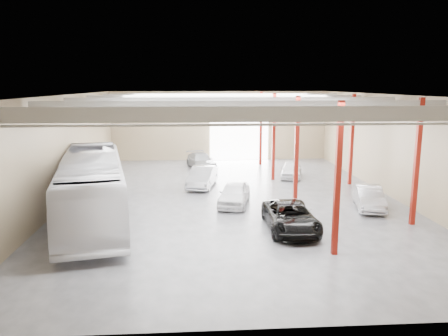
{
  "coord_description": "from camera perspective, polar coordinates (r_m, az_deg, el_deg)",
  "views": [
    {
      "loc": [
        -2.5,
        -28.57,
        7.65
      ],
      "look_at": [
        -0.61,
        -0.13,
        2.2
      ],
      "focal_mm": 35.0,
      "sensor_mm": 36.0,
      "label": 1
    }
  ],
  "objects": [
    {
      "name": "depot_shell",
      "position": [
        29.3,
        1.39,
        5.58
      ],
      "size": [
        22.12,
        32.12,
        7.06
      ],
      "color": "#444448",
      "rests_on": "ground"
    },
    {
      "name": "car_row_c",
      "position": [
        40.47,
        -3.03,
        0.93
      ],
      "size": [
        3.08,
        5.18,
        1.41
      ],
      "primitive_type": "imported",
      "rotation": [
        0.0,
        0.0,
        0.24
      ],
      "color": "gray",
      "rests_on": "ground"
    },
    {
      "name": "car_right_near",
      "position": [
        28.81,
        18.39,
        -3.67
      ],
      "size": [
        2.42,
        4.57,
        1.43
      ],
      "primitive_type": "imported",
      "rotation": [
        0.0,
        0.0,
        -0.22
      ],
      "color": "#B3B2B7",
      "rests_on": "ground"
    },
    {
      "name": "black_sedan",
      "position": [
        23.6,
        8.67,
        -6.32
      ],
      "size": [
        2.48,
        5.36,
        1.49
      ],
      "primitive_type": "imported",
      "rotation": [
        0.0,
        0.0,
        -0.0
      ],
      "color": "black",
      "rests_on": "ground"
    },
    {
      "name": "coach_bus",
      "position": [
        25.76,
        -16.84,
        -2.45
      ],
      "size": [
        6.03,
        14.32,
        3.89
      ],
      "primitive_type": "imported",
      "rotation": [
        0.0,
        0.0,
        0.2
      ],
      "color": "white",
      "rests_on": "ground"
    },
    {
      "name": "car_right_far",
      "position": [
        36.93,
        8.79,
        -0.18
      ],
      "size": [
        2.58,
        4.29,
        1.37
      ],
      "primitive_type": "imported",
      "rotation": [
        0.0,
        0.0,
        -0.26
      ],
      "color": "white",
      "rests_on": "ground"
    },
    {
      "name": "car_row_b",
      "position": [
        33.13,
        -2.85,
        -1.18
      ],
      "size": [
        2.62,
        4.92,
        1.54
      ],
      "primitive_type": "imported",
      "rotation": [
        0.0,
        0.0,
        -0.22
      ],
      "color": "#B9BABF",
      "rests_on": "ground"
    },
    {
      "name": "car_row_a",
      "position": [
        28.18,
        1.35,
        -3.36
      ],
      "size": [
        2.73,
        4.68,
        1.5
      ],
      "primitive_type": "imported",
      "rotation": [
        0.0,
        0.0,
        -0.23
      ],
      "color": "white",
      "rests_on": "ground"
    }
  ]
}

